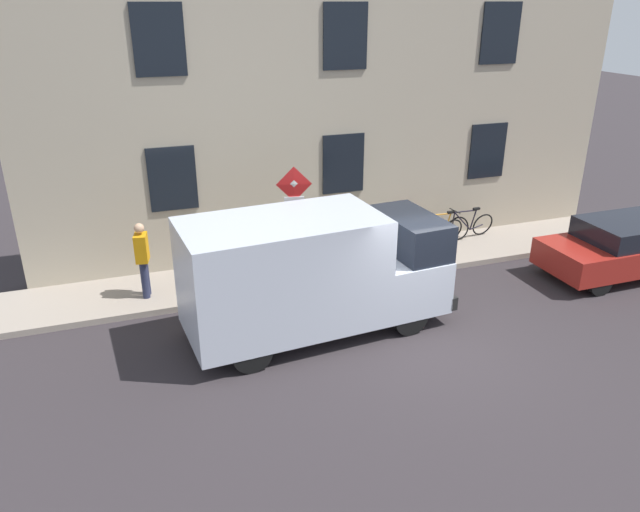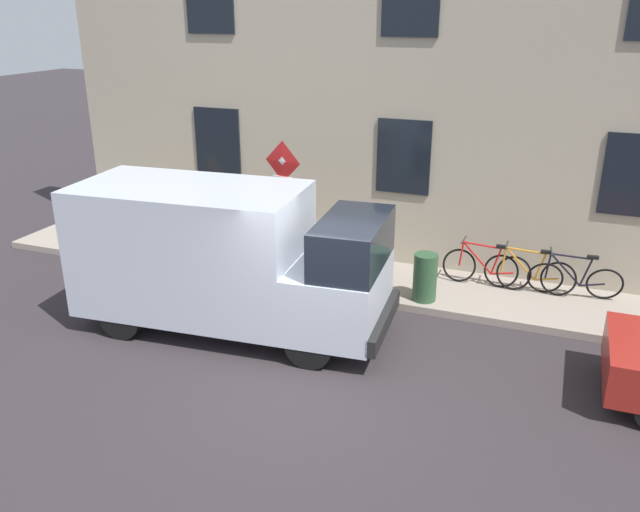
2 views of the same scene
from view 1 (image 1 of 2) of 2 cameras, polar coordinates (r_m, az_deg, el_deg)
The scene contains 11 objects.
ground_plane at distance 12.25m, azimuth 10.43°, elevation -7.95°, with size 80.00×80.00×0.00m, color #2F2A2D.
sidewalk_slab at distance 15.29m, azimuth 3.44°, elevation -0.73°, with size 2.01×17.47×0.14m, color gray.
building_facade at distance 15.44m, azimuth 1.80°, elevation 14.00°, with size 0.75×15.47×7.59m.
sign_post_stacked at distance 13.32m, azimuth -2.46°, elevation 4.31°, with size 0.19×0.55×2.69m.
delivery_van at distance 11.78m, azimuth -0.77°, elevation -1.49°, with size 2.40×5.47×2.50m.
parked_hatchback at distance 16.40m, azimuth 27.01°, elevation 0.88°, with size 1.76×4.00×1.38m.
bicycle_black at distance 17.06m, azimuth 13.81°, elevation 2.80°, with size 0.46×1.72×0.89m.
bicycle_orange at distance 16.65m, azimuth 11.45°, elevation 2.51°, with size 0.46×1.71×0.89m.
bicycle_red at distance 16.27m, azimuth 8.97°, elevation 2.20°, with size 0.46×1.71×0.89m.
pedestrian at distance 13.65m, azimuth -16.49°, elevation -0.13°, with size 0.44×0.33×1.72m.
litter_bin at distance 14.90m, azimuth 7.70°, elevation 0.61°, with size 0.44×0.44×0.90m, color #2D5133.
Camera 1 is at (-9.00, 5.48, 6.23)m, focal length 33.69 mm.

